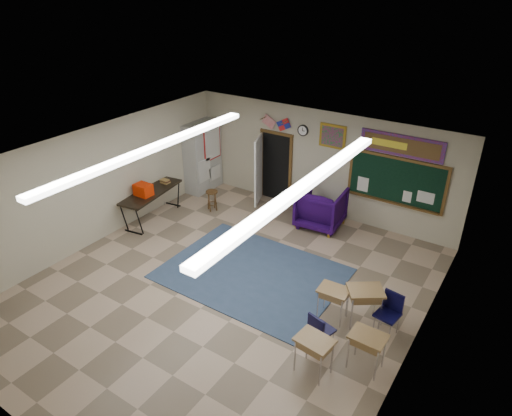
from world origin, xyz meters
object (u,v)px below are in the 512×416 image
Objects in this scene: student_desk_front_right at (364,304)px; wooden_stool at (212,200)px; wingback_armchair at (321,208)px; student_desk_front_left at (333,302)px; folding_table at (152,204)px.

wooden_stool is at bearing 123.23° from student_desk_front_right.
wingback_armchair is at bearing 16.88° from wooden_stool.
student_desk_front_left is 1.19× the size of wooden_stool.
wingback_armchair is 1.97× the size of wooden_stool.
wingback_armchair is 0.56× the size of folding_table.
student_desk_front_left is 0.85× the size of student_desk_front_right.
wooden_stool is (-5.54, 2.17, -0.14)m from student_desk_front_right.
folding_table is at bearing 23.89° from wingback_armchair.
folding_table is at bearing 167.33° from student_desk_front_left.
wingback_armchair is 3.21m from wooden_stool.
wooden_stool is at bearing 11.98° from wingback_armchair.
wingback_armchair is at bearing 117.10° from student_desk_front_left.
wooden_stool is (-4.97, 2.39, -0.09)m from student_desk_front_left.
student_desk_front_right is 5.95m from wooden_stool.
folding_table is (-6.61, 0.83, 0.01)m from student_desk_front_right.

